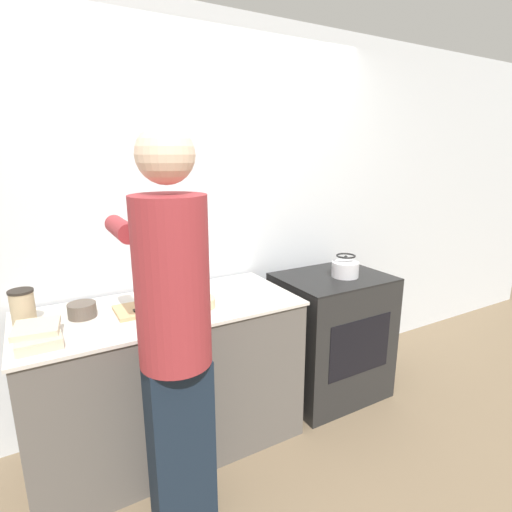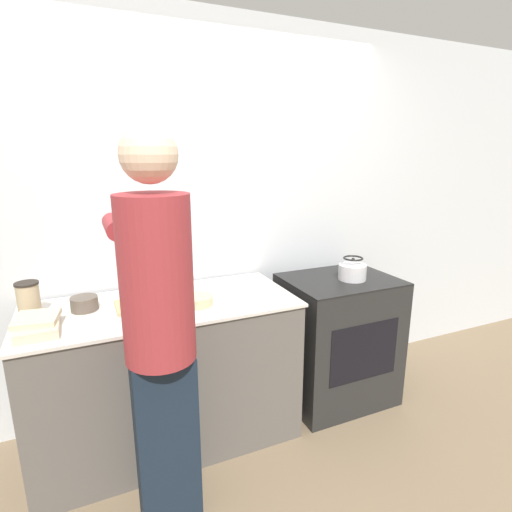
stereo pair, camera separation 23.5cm
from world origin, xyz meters
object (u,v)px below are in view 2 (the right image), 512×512
at_px(person, 159,323).
at_px(cutting_board, 142,305).
at_px(knife, 148,304).
at_px(canister_jar, 29,299).
at_px(oven, 337,339).
at_px(bowl_prep, 84,304).
at_px(kettle, 352,270).

height_order(person, cutting_board, person).
height_order(knife, canister_jar, canister_jar).
bearing_deg(canister_jar, oven, -4.16).
bearing_deg(cutting_board, bowl_prep, 167.35).
bearing_deg(bowl_prep, knife, -16.82).
bearing_deg(knife, kettle, -5.29).
height_order(cutting_board, bowl_prep, bowl_prep).
bearing_deg(oven, knife, 179.24).
distance_m(knife, kettle, 1.35).
distance_m(oven, person, 1.53).
distance_m(person, canister_jar, 0.86).
relative_size(oven, bowl_prep, 6.26).
relative_size(knife, bowl_prep, 1.29).
bearing_deg(cutting_board, oven, -2.15).
relative_size(oven, canister_jar, 4.79).
xyz_separation_m(kettle, canister_jar, (-1.94, 0.18, 0.02)).
relative_size(knife, kettle, 0.99).
height_order(knife, kettle, kettle).
relative_size(person, knife, 9.93).
bearing_deg(cutting_board, canister_jar, 171.14).
height_order(kettle, canister_jar, canister_jar).
relative_size(oven, cutting_board, 3.19).
bearing_deg(knife, bowl_prep, 160.63).
height_order(oven, knife, knife).
height_order(person, canister_jar, person).
xyz_separation_m(knife, kettle, (1.35, -0.06, 0.05)).
distance_m(oven, kettle, 0.52).
height_order(oven, canister_jar, canister_jar).
xyz_separation_m(cutting_board, knife, (0.03, -0.03, 0.01)).
height_order(oven, kettle, kettle).
xyz_separation_m(kettle, bowl_prep, (-1.67, 0.16, -0.04)).
bearing_deg(person, bowl_prep, 115.06).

